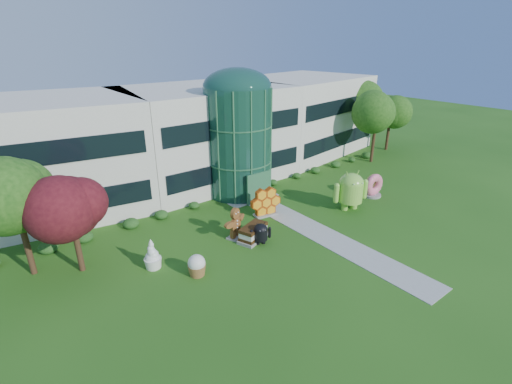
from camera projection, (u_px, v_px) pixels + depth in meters
ground at (335, 241)px, 26.99m from camera, size 140.00×140.00×0.00m
building at (205, 133)px, 38.33m from camera, size 46.00×15.00×9.30m
atrium at (238, 142)px, 33.86m from camera, size 6.00×6.00×9.80m
walkway at (315, 231)px, 28.44m from camera, size 2.40×20.00×0.04m
tree_red at (74, 228)px, 22.52m from camera, size 4.00×4.00×6.00m
trees_backdrop at (232, 147)px, 34.86m from camera, size 52.00×8.00×8.40m
android_green at (351, 188)px, 31.41m from camera, size 3.92×3.22×3.83m
android_black at (261, 232)px, 26.33m from camera, size 1.91×1.58×1.86m
donut at (373, 185)px, 34.38m from camera, size 2.21×1.19×2.22m
gingerbread at (235, 223)px, 27.10m from camera, size 2.80×1.91×2.41m
ice_cream_sandwich at (253, 233)px, 27.06m from camera, size 2.79×2.04×1.12m
honeycomb at (266, 203)px, 30.56m from camera, size 2.96×1.48×2.22m
froyo at (152, 254)px, 23.53m from camera, size 1.28×1.28×2.06m
cupcake at (197, 265)px, 22.90m from camera, size 1.44×1.44×1.41m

